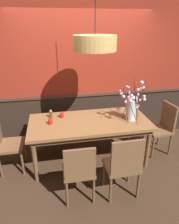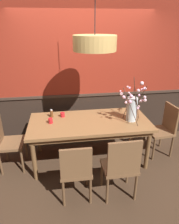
% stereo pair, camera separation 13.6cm
% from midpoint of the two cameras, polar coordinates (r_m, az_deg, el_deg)
% --- Properties ---
extents(ground_plane, '(24.00, 24.00, 0.00)m').
position_cam_midpoint_polar(ground_plane, '(3.79, 1.06, -13.12)').
color(ground_plane, '#422D1E').
extents(back_wall, '(5.90, 0.14, 2.97)m').
position_cam_midpoint_polar(back_wall, '(3.89, -0.70, 11.90)').
color(back_wall, '#2D2119').
rests_on(back_wall, ground).
extents(dining_table, '(2.00, 0.94, 0.78)m').
position_cam_midpoint_polar(dining_table, '(3.42, 1.14, -3.79)').
color(dining_table, olive).
rests_on(dining_table, ground).
extents(chair_near_side_right, '(0.46, 0.40, 0.97)m').
position_cam_midpoint_polar(chair_near_side_right, '(2.81, 10.31, -14.62)').
color(chair_near_side_right, brown).
rests_on(chair_near_side_right, ground).
extents(chair_head_east_end, '(0.46, 0.45, 0.96)m').
position_cam_midpoint_polar(chair_head_east_end, '(3.95, 21.11, -4.13)').
color(chair_head_east_end, brown).
rests_on(chair_head_east_end, ground).
extents(chair_head_west_end, '(0.40, 0.45, 0.97)m').
position_cam_midpoint_polar(chair_head_west_end, '(3.55, -21.47, -7.24)').
color(chair_head_west_end, brown).
rests_on(chair_head_west_end, ground).
extents(chair_near_side_left, '(0.42, 0.41, 0.90)m').
position_cam_midpoint_polar(chair_near_side_left, '(2.76, -2.40, -15.90)').
color(chair_near_side_left, brown).
rests_on(chair_near_side_left, ground).
extents(chair_far_side_left, '(0.44, 0.39, 0.93)m').
position_cam_midpoint_polar(chair_far_side_left, '(4.23, -5.39, -0.82)').
color(chair_far_side_left, brown).
rests_on(chair_far_side_left, ground).
extents(chair_far_side_right, '(0.42, 0.42, 0.89)m').
position_cam_midpoint_polar(chair_far_side_right, '(4.33, 2.64, -0.28)').
color(chair_far_side_right, brown).
rests_on(chair_far_side_right, ground).
extents(vase_with_blossoms, '(0.50, 0.49, 0.78)m').
position_cam_midpoint_polar(vase_with_blossoms, '(3.39, 13.08, 1.04)').
color(vase_with_blossoms, silver).
rests_on(vase_with_blossoms, dining_table).
extents(candle_holder_nearer_center, '(0.08, 0.08, 0.08)m').
position_cam_midpoint_polar(candle_holder_nearer_center, '(3.53, -6.53, -0.75)').
color(candle_holder_nearer_center, red).
rests_on(candle_holder_nearer_center, dining_table).
extents(candle_holder_nearer_edge, '(0.08, 0.08, 0.09)m').
position_cam_midpoint_polar(candle_holder_nearer_edge, '(3.33, -9.81, -2.44)').
color(candle_holder_nearer_edge, red).
rests_on(candle_holder_nearer_edge, dining_table).
extents(condiment_bottle, '(0.05, 0.05, 0.14)m').
position_cam_midpoint_polar(condiment_bottle, '(3.54, -9.57, -0.44)').
color(condiment_bottle, brown).
rests_on(condiment_bottle, dining_table).
extents(pendant_lamp, '(0.62, 0.62, 1.06)m').
position_cam_midpoint_polar(pendant_lamp, '(2.99, 2.87, 18.85)').
color(pendant_lamp, tan).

